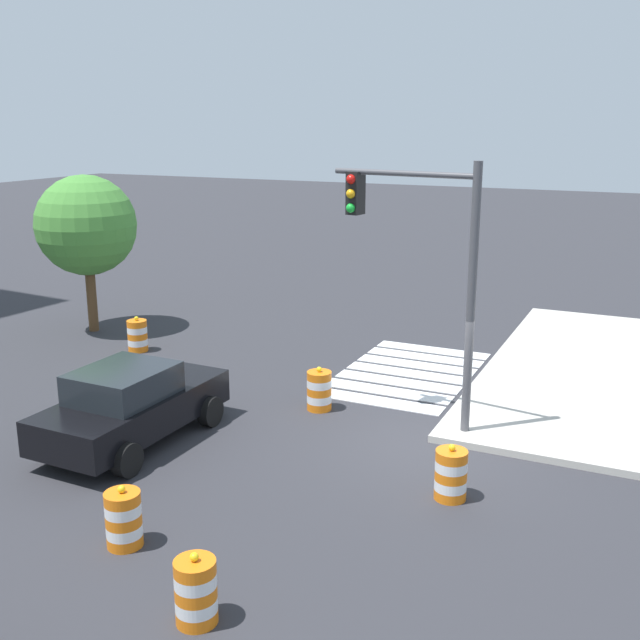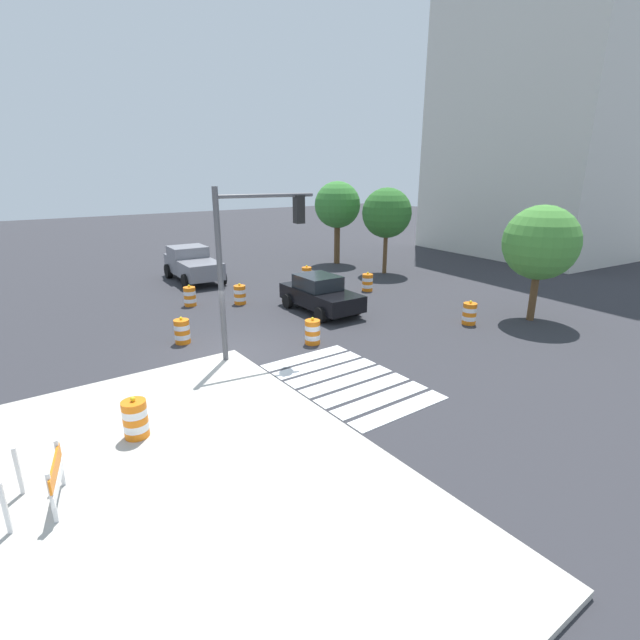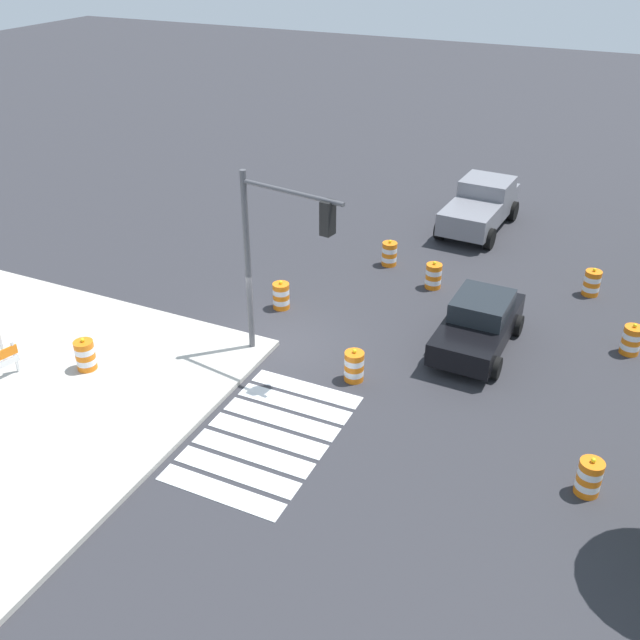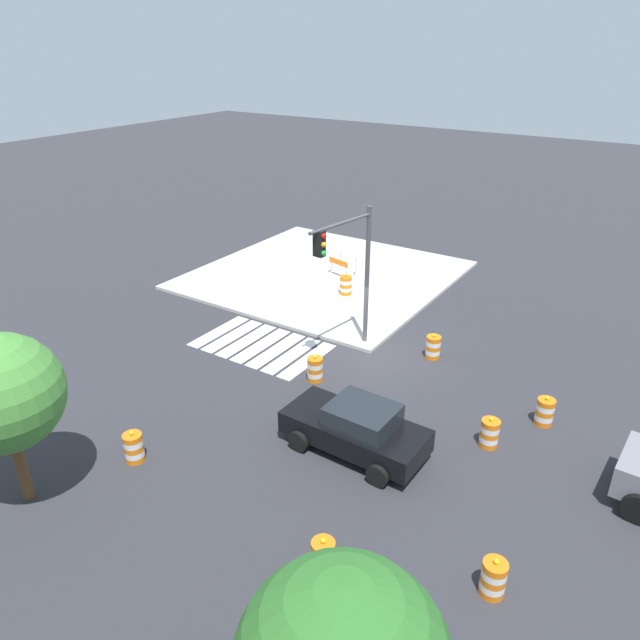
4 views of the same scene
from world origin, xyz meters
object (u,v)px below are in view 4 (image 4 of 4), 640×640
(traffic_barrel_near_corner, at_px, (323,557))
(traffic_barrel_median_far, at_px, (315,369))
(traffic_barrel_median_near, at_px, (134,447))
(street_tree_streetside_mid, at_px, (2,394))
(traffic_barrel_crosswalk_end, at_px, (545,412))
(traffic_barrel_far_curb, at_px, (490,433))
(traffic_barrel_on_sidewalk, at_px, (346,285))
(traffic_barrel_lane_center, at_px, (493,578))
(construction_barricade, at_px, (341,265))
(sports_car, at_px, (356,428))
(traffic_barrel_opposite_curb, at_px, (433,347))
(traffic_light_pole, at_px, (349,260))

(traffic_barrel_near_corner, distance_m, traffic_barrel_median_far, 8.50)
(traffic_barrel_median_near, relative_size, street_tree_streetside_mid, 0.21)
(traffic_barrel_crosswalk_end, bearing_deg, traffic_barrel_far_curb, 62.08)
(traffic_barrel_near_corner, bearing_deg, traffic_barrel_on_sidewalk, -60.87)
(traffic_barrel_lane_center, xyz_separation_m, construction_barricade, (12.76, -14.44, 0.27))
(sports_car, bearing_deg, traffic_barrel_near_corner, 110.64)
(traffic_barrel_lane_center, bearing_deg, traffic_barrel_opposite_curb, -59.57)
(traffic_barrel_median_far, distance_m, traffic_light_pole, 4.14)
(traffic_barrel_median_far, relative_size, street_tree_streetside_mid, 0.21)
(traffic_barrel_opposite_curb, relative_size, street_tree_streetside_mid, 0.21)
(traffic_barrel_crosswalk_end, relative_size, street_tree_streetside_mid, 0.21)
(traffic_barrel_crosswalk_end, height_order, traffic_barrel_median_far, same)
(traffic_barrel_near_corner, height_order, traffic_barrel_lane_center, same)
(sports_car, height_order, street_tree_streetside_mid, street_tree_streetside_mid)
(construction_barricade, bearing_deg, traffic_barrel_near_corner, 120.18)
(traffic_barrel_far_curb, relative_size, traffic_light_pole, 0.19)
(traffic_barrel_opposite_curb, distance_m, construction_barricade, 8.96)
(traffic_barrel_lane_center, bearing_deg, traffic_barrel_far_curb, -70.38)
(traffic_light_pole, height_order, street_tree_streetside_mid, traffic_light_pole)
(traffic_barrel_crosswalk_end, height_order, traffic_barrel_on_sidewalk, traffic_barrel_on_sidewalk)
(traffic_barrel_median_far, xyz_separation_m, traffic_barrel_opposite_curb, (-2.87, -3.86, 0.00))
(traffic_barrel_near_corner, xyz_separation_m, traffic_barrel_crosswalk_end, (-2.72, -8.74, 0.00))
(traffic_barrel_near_corner, bearing_deg, traffic_light_pole, -62.13)
(traffic_barrel_median_far, bearing_deg, traffic_barrel_crosswalk_end, -166.83)
(traffic_light_pole, bearing_deg, traffic_barrel_near_corner, 117.87)
(sports_car, relative_size, traffic_barrel_crosswalk_end, 4.26)
(traffic_barrel_median_far, height_order, traffic_barrel_opposite_curb, same)
(traffic_barrel_near_corner, bearing_deg, traffic_barrel_lane_center, -155.67)
(traffic_light_pole, distance_m, street_tree_streetside_mid, 11.93)
(traffic_barrel_far_curb, xyz_separation_m, traffic_light_pole, (6.52, -2.57, 3.46))
(traffic_barrel_on_sidewalk, bearing_deg, street_tree_streetside_mid, 89.57)
(construction_barricade, bearing_deg, traffic_light_pole, 123.18)
(traffic_barrel_median_near, relative_size, traffic_barrel_median_far, 1.00)
(traffic_barrel_on_sidewalk, height_order, traffic_light_pole, traffic_light_pole)
(traffic_barrel_opposite_curb, height_order, traffic_barrel_on_sidewalk, traffic_barrel_on_sidewalk)
(traffic_barrel_opposite_curb, bearing_deg, traffic_barrel_far_curb, 131.08)
(traffic_light_pole, bearing_deg, traffic_barrel_median_near, 78.01)
(traffic_light_pole, bearing_deg, traffic_barrel_far_curb, 158.51)
(traffic_barrel_crosswalk_end, bearing_deg, sports_car, 45.87)
(traffic_barrel_median_near, height_order, traffic_barrel_median_far, same)
(traffic_barrel_crosswalk_end, bearing_deg, traffic_barrel_median_far, 13.17)
(traffic_barrel_crosswalk_end, xyz_separation_m, traffic_barrel_on_sidewalk, (10.56, -5.31, 0.15))
(traffic_barrel_on_sidewalk, bearing_deg, traffic_barrel_far_curb, 142.07)
(traffic_barrel_crosswalk_end, xyz_separation_m, traffic_barrel_lane_center, (-0.73, 7.18, 0.00))
(traffic_barrel_opposite_curb, bearing_deg, traffic_barrel_near_corner, 100.42)
(sports_car, xyz_separation_m, traffic_barrel_near_corner, (-1.61, 4.28, -0.36))
(traffic_barrel_near_corner, xyz_separation_m, traffic_barrel_median_near, (6.78, -0.36, 0.00))
(traffic_barrel_opposite_curb, bearing_deg, construction_barricade, -35.25)
(traffic_barrel_near_corner, height_order, traffic_barrel_median_far, same)
(traffic_barrel_median_near, height_order, traffic_barrel_far_curb, same)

